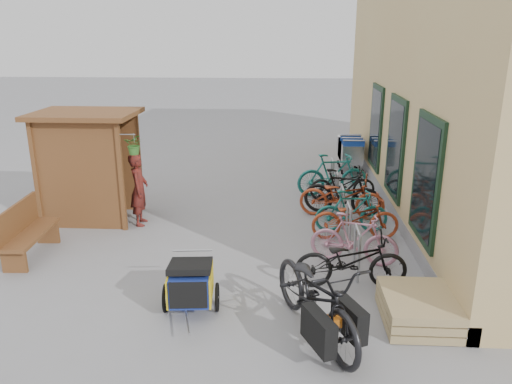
# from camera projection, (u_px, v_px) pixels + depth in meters

# --- Properties ---
(ground) EXTENTS (80.00, 80.00, 0.00)m
(ground) POSITION_uv_depth(u_px,v_px,m) (223.00, 272.00, 8.71)
(ground) COLOR gray
(kiosk) EXTENTS (2.49, 1.65, 2.40)m
(kiosk) POSITION_uv_depth(u_px,v_px,m) (84.00, 151.00, 10.77)
(kiosk) COLOR brown
(kiosk) RESTS_ON ground
(bike_rack) EXTENTS (0.05, 5.35, 0.86)m
(bike_rack) POSITION_uv_depth(u_px,v_px,m) (342.00, 202.00, 10.71)
(bike_rack) COLOR #A5A8AD
(bike_rack) RESTS_ON ground
(pallet_stack) EXTENTS (1.00, 1.20, 0.40)m
(pallet_stack) POSITION_uv_depth(u_px,v_px,m) (418.00, 309.00, 7.15)
(pallet_stack) COLOR tan
(pallet_stack) RESTS_ON ground
(bench) EXTENTS (0.57, 1.64, 1.02)m
(bench) POSITION_uv_depth(u_px,v_px,m) (26.00, 231.00, 9.16)
(bench) COLOR brown
(bench) RESTS_ON ground
(shopping_carts) EXTENTS (0.63, 1.75, 1.14)m
(shopping_carts) POSITION_uv_depth(u_px,v_px,m) (350.00, 150.00, 14.93)
(shopping_carts) COLOR silver
(shopping_carts) RESTS_ON ground
(child_trailer) EXTENTS (0.86, 1.42, 0.82)m
(child_trailer) POSITION_uv_depth(u_px,v_px,m) (191.00, 282.00, 7.38)
(child_trailer) COLOR #1C299B
(child_trailer) RESTS_ON ground
(cargo_bike) EXTENTS (1.68, 2.42, 1.21)m
(cargo_bike) POSITION_uv_depth(u_px,v_px,m) (317.00, 296.00, 6.71)
(cargo_bike) COLOR black
(cargo_bike) RESTS_ON ground
(person_kiosk) EXTENTS (0.43, 0.61, 1.57)m
(person_kiosk) POSITION_uv_depth(u_px,v_px,m) (139.00, 190.00, 10.68)
(person_kiosk) COLOR maroon
(person_kiosk) RESTS_ON ground
(bike_0) EXTENTS (1.84, 0.70, 0.96)m
(bike_0) POSITION_uv_depth(u_px,v_px,m) (351.00, 260.00, 8.05)
(bike_0) COLOR black
(bike_0) RESTS_ON ground
(bike_1) EXTENTS (1.64, 0.83, 0.95)m
(bike_1) POSITION_uv_depth(u_px,v_px,m) (354.00, 239.00, 8.91)
(bike_1) COLOR #CB839E
(bike_1) RESTS_ON ground
(bike_2) EXTENTS (1.78, 0.70, 0.92)m
(bike_2) POSITION_uv_depth(u_px,v_px,m) (355.00, 218.00, 9.97)
(bike_2) COLOR #9D3A1C
(bike_2) RESTS_ON ground
(bike_3) EXTENTS (1.54, 0.51, 0.91)m
(bike_3) POSITION_uv_depth(u_px,v_px,m) (352.00, 211.00, 10.33)
(bike_3) COLOR #1B6D66
(bike_3) RESTS_ON ground
(bike_4) EXTENTS (1.99, 1.03, 1.00)m
(bike_4) POSITION_uv_depth(u_px,v_px,m) (342.00, 196.00, 11.15)
(bike_4) COLOR #9D3A1C
(bike_4) RESTS_ON ground
(bike_5) EXTENTS (1.84, 0.91, 1.06)m
(bike_5) POSITION_uv_depth(u_px,v_px,m) (342.00, 192.00, 11.33)
(bike_5) COLOR black
(bike_5) RESTS_ON ground
(bike_6) EXTENTS (1.67, 0.72, 0.85)m
(bike_6) POSITION_uv_depth(u_px,v_px,m) (342.00, 184.00, 12.35)
(bike_6) COLOR black
(bike_6) RESTS_ON ground
(bike_7) EXTENTS (1.89, 0.81, 1.10)m
(bike_7) POSITION_uv_depth(u_px,v_px,m) (333.00, 175.00, 12.65)
(bike_7) COLOR #1B6D66
(bike_7) RESTS_ON ground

